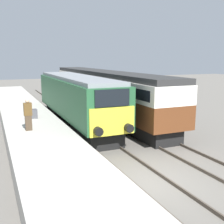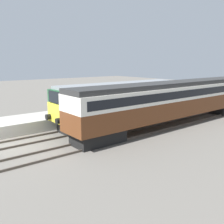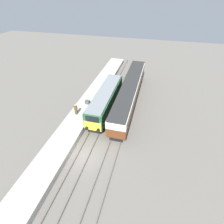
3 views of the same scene
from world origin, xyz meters
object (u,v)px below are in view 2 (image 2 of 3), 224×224
locomotive (122,101)px  luggage_crate (98,105)px  passenger_carriage (177,98)px  person_on_platform (66,102)px

locomotive → luggage_crate: size_ratio=19.30×
passenger_carriage → luggage_crate: size_ratio=30.62×
locomotive → person_on_platform: size_ratio=7.56×
person_on_platform → luggage_crate: 3.32m
luggage_crate → person_on_platform: bearing=-100.6°
luggage_crate → passenger_carriage: bearing=30.0°
person_on_platform → luggage_crate: bearing=79.4°
passenger_carriage → person_on_platform: passenger_carriage is taller
passenger_carriage → person_on_platform: size_ratio=11.99×
locomotive → luggage_crate: 3.32m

